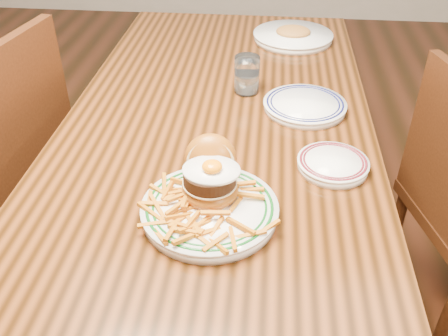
# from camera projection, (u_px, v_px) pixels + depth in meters

# --- Properties ---
(floor) EXTENTS (6.00, 6.00, 0.00)m
(floor) POSITION_uv_depth(u_px,v_px,m) (221.00, 283.00, 1.87)
(floor) COLOR black
(floor) RESTS_ON ground
(table) EXTENTS (0.85, 1.60, 0.75)m
(table) POSITION_uv_depth(u_px,v_px,m) (220.00, 134.00, 1.49)
(table) COLOR black
(table) RESTS_ON floor
(chair_left) EXTENTS (0.52, 0.52, 0.97)m
(chair_left) POSITION_uv_depth(u_px,v_px,m) (1.00, 178.00, 1.55)
(chair_left) COLOR #3B1C0C
(chair_left) RESTS_ON floor
(main_plate) EXTENTS (0.29, 0.30, 0.14)m
(main_plate) POSITION_uv_depth(u_px,v_px,m) (210.00, 197.00, 1.04)
(main_plate) COLOR white
(main_plate) RESTS_ON table
(side_plate) EXTENTS (0.17, 0.17, 0.03)m
(side_plate) POSITION_uv_depth(u_px,v_px,m) (333.00, 164.00, 1.18)
(side_plate) COLOR white
(side_plate) RESTS_ON table
(rear_plate) EXTENTS (0.24, 0.24, 0.03)m
(rear_plate) POSITION_uv_depth(u_px,v_px,m) (305.00, 105.00, 1.42)
(rear_plate) COLOR white
(rear_plate) RESTS_ON table
(water_glass) EXTENTS (0.07, 0.07, 0.11)m
(water_glass) POSITION_uv_depth(u_px,v_px,m) (247.00, 77.00, 1.49)
(water_glass) COLOR white
(water_glass) RESTS_ON table
(far_plate) EXTENTS (0.29, 0.29, 0.05)m
(far_plate) POSITION_uv_depth(u_px,v_px,m) (293.00, 36.00, 1.84)
(far_plate) COLOR white
(far_plate) RESTS_ON table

